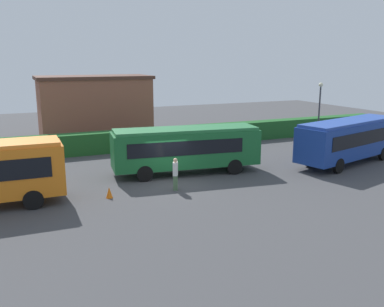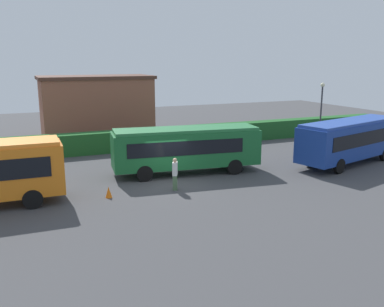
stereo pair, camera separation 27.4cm
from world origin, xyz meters
name	(u,v)px [view 2 (the right image)]	position (x,y,z in m)	size (l,w,h in m)	color
ground_plane	(172,184)	(0.00, 0.00, 0.00)	(80.58, 80.58, 0.00)	#424244
bus_green	(186,147)	(1.75, 1.97, 1.74)	(9.81, 3.69, 3.00)	#19602D
bus_blue	(350,139)	(13.42, -0.24, 1.80)	(9.72, 4.80, 3.12)	navy
person_left	(175,173)	(-0.25, -1.19, 1.00)	(0.43, 0.50, 1.88)	#4C6B47
person_center	(341,144)	(14.77, 2.01, 0.92)	(0.46, 0.31, 1.75)	black
hedge_row	(127,140)	(0.00, 10.38, 0.83)	(52.29, 1.37, 1.67)	#1F5724
depot_building	(97,107)	(-1.14, 16.98, 2.93)	(10.26, 5.23, 5.84)	brown
traffic_cone	(109,192)	(-4.04, -1.03, 0.30)	(0.36, 0.36, 0.60)	orange
lamppost	(321,106)	(16.48, 6.61, 3.35)	(0.36, 0.36, 5.34)	#38383D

